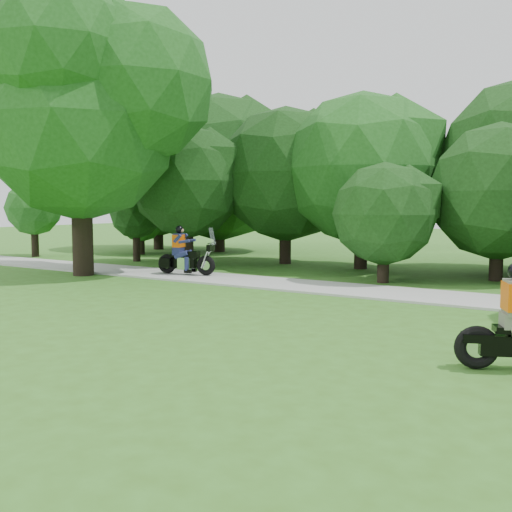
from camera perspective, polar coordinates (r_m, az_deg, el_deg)
The scene contains 4 objects.
ground at distance 8.20m, azimuth -2.35°, elevation -11.57°, with size 100.00×100.00×0.00m, color #36631C.
walkway at distance 15.31m, azimuth 14.86°, elevation -3.75°, with size 60.00×2.20×0.06m, color #9E9E99.
big_tree_west at distance 20.33m, azimuth -16.60°, elevation 14.58°, with size 8.64×6.56×9.96m.
touring_motorcycle at distance 18.94m, azimuth -7.35°, elevation -0.07°, with size 2.11×0.87×1.61m.
Camera 1 is at (4.44, -6.47, 2.36)m, focal length 40.00 mm.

